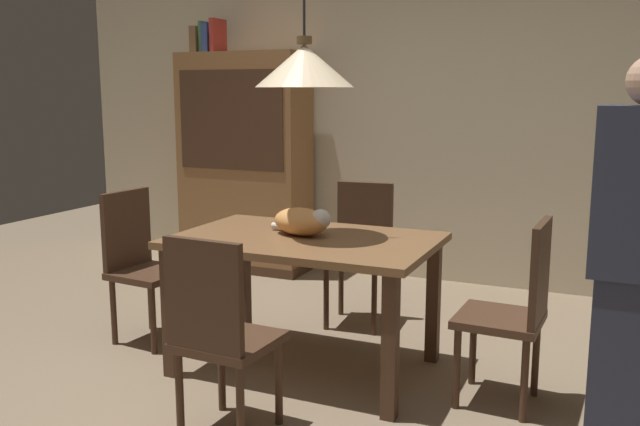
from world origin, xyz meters
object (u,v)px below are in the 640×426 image
(cat_sleeping, at_px, (303,221))
(hutch_bookcase, at_px, (245,167))
(chair_right_side, at_px, (516,305))
(book_green_slim, at_px, (206,37))
(person_standing, at_px, (637,274))
(chair_near_front, at_px, (219,329))
(book_brown_thick, at_px, (200,40))
(chair_far_back, at_px, (361,247))
(book_red_tall, at_px, (218,36))
(pendant_lamp, at_px, (304,65))
(book_blue_wide, at_px, (212,38))
(chair_left_side, at_px, (140,259))
(dining_table, at_px, (305,255))

(cat_sleeping, distance_m, hutch_bookcase, 2.25)
(chair_right_side, relative_size, book_green_slim, 3.58)
(hutch_bookcase, xyz_separation_m, person_standing, (3.06, -2.28, -0.05))
(chair_near_front, xyz_separation_m, chair_right_side, (1.13, 0.88, 0.00))
(chair_near_front, relative_size, book_brown_thick, 3.88)
(hutch_bookcase, distance_m, book_brown_thick, 1.15)
(chair_far_back, height_order, book_green_slim, book_green_slim)
(chair_right_side, bearing_deg, book_red_tall, 146.92)
(pendant_lamp, xyz_separation_m, person_standing, (1.63, -0.47, -0.82))
(chair_right_side, height_order, book_blue_wide, book_blue_wide)
(cat_sleeping, bearing_deg, chair_left_side, -178.19)
(pendant_lamp, xyz_separation_m, hutch_bookcase, (-1.42, 1.81, -0.77))
(pendant_lamp, distance_m, book_brown_thick, 2.60)
(hutch_bookcase, relative_size, book_red_tall, 6.61)
(dining_table, xyz_separation_m, chair_right_side, (1.13, -0.00, -0.14))
(chair_far_back, bearing_deg, chair_near_front, -89.92)
(book_blue_wide, bearing_deg, dining_table, -46.45)
(dining_table, distance_m, book_blue_wide, 2.83)
(chair_far_back, height_order, cat_sleeping, chair_far_back)
(hutch_bookcase, bearing_deg, book_green_slim, 179.76)
(book_red_tall, bearing_deg, chair_right_side, -33.08)
(book_red_tall, relative_size, person_standing, 0.17)
(pendant_lamp, relative_size, hutch_bookcase, 0.70)
(chair_right_side, xyz_separation_m, book_red_tall, (-2.79, 1.82, 1.48))
(chair_right_side, distance_m, hutch_bookcase, 3.15)
(chair_left_side, distance_m, book_brown_thick, 2.42)
(book_brown_thick, relative_size, book_red_tall, 0.86)
(chair_near_front, height_order, book_red_tall, book_red_tall)
(book_blue_wide, bearing_deg, person_standing, -34.22)
(chair_left_side, distance_m, book_green_slim, 2.42)
(chair_near_front, relative_size, person_standing, 0.56)
(chair_near_front, distance_m, book_red_tall, 3.49)
(dining_table, bearing_deg, chair_right_side, -0.16)
(chair_right_side, height_order, book_green_slim, book_green_slim)
(book_red_tall, bearing_deg, book_green_slim, 180.00)
(chair_far_back, xyz_separation_m, pendant_lamp, (0.01, -0.88, 1.15))
(pendant_lamp, relative_size, person_standing, 0.78)
(chair_near_front, bearing_deg, person_standing, 14.05)
(book_brown_thick, height_order, book_green_slim, book_green_slim)
(pendant_lamp, xyz_separation_m, book_green_slim, (-1.78, 1.81, 0.32))
(cat_sleeping, xyz_separation_m, book_blue_wide, (-1.69, 1.77, 1.14))
(chair_left_side, xyz_separation_m, person_standing, (2.76, -0.48, 0.33))
(chair_far_back, distance_m, book_brown_thick, 2.52)
(chair_right_side, relative_size, person_standing, 0.56)
(book_brown_thick, height_order, book_red_tall, book_red_tall)
(chair_far_back, distance_m, person_standing, 2.15)
(book_blue_wide, xyz_separation_m, book_red_tall, (0.06, 0.00, 0.02))
(chair_near_front, distance_m, book_green_slim, 3.54)
(chair_right_side, bearing_deg, person_standing, -42.75)
(chair_right_side, relative_size, book_blue_wide, 3.88)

